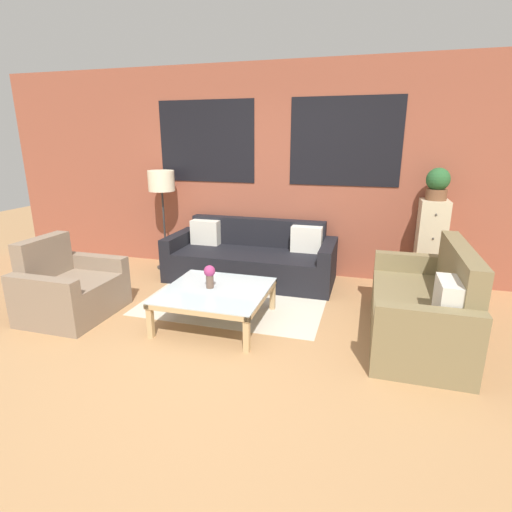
% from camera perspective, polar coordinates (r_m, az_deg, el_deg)
% --- Properties ---
extents(ground_plane, '(16.00, 16.00, 0.00)m').
position_cam_1_polar(ground_plane, '(3.74, -7.12, -13.21)').
color(ground_plane, '#AD7F51').
extents(wall_back_brick, '(8.40, 0.09, 2.80)m').
position_cam_1_polar(wall_back_brick, '(5.59, 2.40, 11.97)').
color(wall_back_brick, brown).
rests_on(wall_back_brick, ground_plane).
extents(rug, '(2.08, 1.49, 0.00)m').
position_cam_1_polar(rug, '(4.77, -2.92, -6.26)').
color(rug, beige).
rests_on(rug, ground_plane).
extents(couch_dark, '(2.22, 0.88, 0.78)m').
position_cam_1_polar(couch_dark, '(5.38, -0.71, -0.49)').
color(couch_dark, black).
rests_on(couch_dark, ground_plane).
extents(settee_vintage, '(0.80, 1.67, 0.92)m').
position_cam_1_polar(settee_vintage, '(4.09, 22.73, -6.93)').
color(settee_vintage, olive).
rests_on(settee_vintage, ground_plane).
extents(armchair_corner, '(0.80, 0.94, 0.84)m').
position_cam_1_polar(armchair_corner, '(4.74, -25.06, -4.45)').
color(armchair_corner, '#84705B').
rests_on(armchair_corner, ground_plane).
extents(coffee_table, '(1.04, 1.04, 0.36)m').
position_cam_1_polar(coffee_table, '(4.12, -5.77, -5.36)').
color(coffee_table, silver).
rests_on(coffee_table, ground_plane).
extents(floor_lamp, '(0.37, 0.37, 1.42)m').
position_cam_1_polar(floor_lamp, '(5.83, -13.33, 9.79)').
color(floor_lamp, '#2D2D2D').
rests_on(floor_lamp, ground_plane).
extents(drawer_cabinet, '(0.32, 0.39, 1.14)m').
position_cam_1_polar(drawer_cabinet, '(5.35, 23.55, 1.28)').
color(drawer_cabinet, '#C6B793').
rests_on(drawer_cabinet, ground_plane).
extents(potted_plant, '(0.27, 0.27, 0.38)m').
position_cam_1_polar(potted_plant, '(5.22, 24.51, 9.41)').
color(potted_plant, brown).
rests_on(potted_plant, drawer_cabinet).
extents(flower_vase, '(0.12, 0.12, 0.24)m').
position_cam_1_polar(flower_vase, '(4.11, -6.64, -2.66)').
color(flower_vase, brown).
rests_on(flower_vase, coffee_table).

